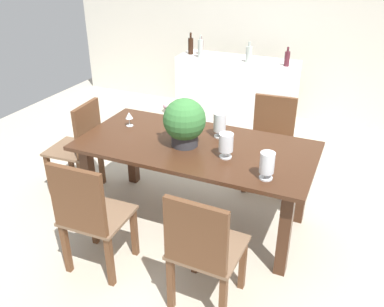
{
  "coord_description": "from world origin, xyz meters",
  "views": [
    {
      "loc": [
        1.2,
        -3.1,
        2.25
      ],
      "look_at": [
        -0.06,
        -0.25,
        0.64
      ],
      "focal_mm": 38.1,
      "sensor_mm": 36.0,
      "label": 1
    }
  ],
  "objects_px": {
    "chair_head_end": "(81,144)",
    "kitchen_counter": "(236,94)",
    "chair_near_left": "(89,214)",
    "wine_bottle_dark": "(200,48)",
    "flower_centerpiece": "(184,122)",
    "wine_bottle_clear": "(191,46)",
    "dining_table": "(196,157)",
    "chair_far_right": "(271,138)",
    "wine_bottle_green": "(249,54)",
    "crystal_vase_right": "(220,123)",
    "wine_glass": "(129,116)",
    "wine_bottle_tall": "(287,58)",
    "wine_bottle_amber": "(201,47)",
    "chair_near_right": "(202,248)",
    "crystal_vase_left": "(226,143)",
    "crystal_vase_center_near": "(267,164)"
  },
  "relations": [
    {
      "from": "crystal_vase_center_near",
      "to": "wine_bottle_tall",
      "type": "height_order",
      "value": "wine_bottle_tall"
    },
    {
      "from": "chair_head_end",
      "to": "wine_bottle_clear",
      "type": "distance_m",
      "value": 2.22
    },
    {
      "from": "dining_table",
      "to": "wine_bottle_clear",
      "type": "relative_size",
      "value": 7.05
    },
    {
      "from": "chair_far_right",
      "to": "wine_glass",
      "type": "height_order",
      "value": "chair_far_right"
    },
    {
      "from": "chair_far_right",
      "to": "wine_bottle_amber",
      "type": "xyz_separation_m",
      "value": [
        -1.31,
        1.28,
        0.52
      ]
    },
    {
      "from": "crystal_vase_center_near",
      "to": "wine_bottle_dark",
      "type": "relative_size",
      "value": 0.7
    },
    {
      "from": "chair_near_left",
      "to": "flower_centerpiece",
      "type": "height_order",
      "value": "flower_centerpiece"
    },
    {
      "from": "dining_table",
      "to": "flower_centerpiece",
      "type": "relative_size",
      "value": 4.89
    },
    {
      "from": "wine_bottle_tall",
      "to": "wine_bottle_amber",
      "type": "xyz_separation_m",
      "value": [
        -1.16,
        0.11,
        0.0
      ]
    },
    {
      "from": "dining_table",
      "to": "crystal_vase_center_near",
      "type": "relative_size",
      "value": 9.55
    },
    {
      "from": "chair_far_right",
      "to": "wine_bottle_green",
      "type": "xyz_separation_m",
      "value": [
        -0.61,
        1.14,
        0.53
      ]
    },
    {
      "from": "flower_centerpiece",
      "to": "crystal_vase_right",
      "type": "xyz_separation_m",
      "value": [
        0.21,
        0.27,
        -0.08
      ]
    },
    {
      "from": "dining_table",
      "to": "kitchen_counter",
      "type": "distance_m",
      "value": 2.2
    },
    {
      "from": "chair_far_right",
      "to": "chair_head_end",
      "type": "bearing_deg",
      "value": -155.28
    },
    {
      "from": "kitchen_counter",
      "to": "crystal_vase_center_near",
      "type": "bearing_deg",
      "value": -67.51
    },
    {
      "from": "chair_head_end",
      "to": "kitchen_counter",
      "type": "relative_size",
      "value": 0.61
    },
    {
      "from": "wine_glass",
      "to": "chair_far_right",
      "type": "bearing_deg",
      "value": 34.75
    },
    {
      "from": "wine_bottle_dark",
      "to": "wine_bottle_amber",
      "type": "height_order",
      "value": "wine_bottle_dark"
    },
    {
      "from": "wine_bottle_clear",
      "to": "crystal_vase_center_near",
      "type": "bearing_deg",
      "value": -55.78
    },
    {
      "from": "dining_table",
      "to": "chair_head_end",
      "type": "distance_m",
      "value": 1.22
    },
    {
      "from": "crystal_vase_right",
      "to": "wine_bottle_green",
      "type": "xyz_separation_m",
      "value": [
        -0.3,
        1.83,
        0.15
      ]
    },
    {
      "from": "wine_bottle_amber",
      "to": "wine_bottle_dark",
      "type": "bearing_deg",
      "value": -68.59
    },
    {
      "from": "chair_head_end",
      "to": "wine_bottle_green",
      "type": "distance_m",
      "value": 2.35
    },
    {
      "from": "chair_far_right",
      "to": "crystal_vase_center_near",
      "type": "distance_m",
      "value": 1.29
    },
    {
      "from": "chair_near_left",
      "to": "chair_near_right",
      "type": "distance_m",
      "value": 0.88
    },
    {
      "from": "dining_table",
      "to": "chair_far_right",
      "type": "relative_size",
      "value": 2.13
    },
    {
      "from": "chair_head_end",
      "to": "crystal_vase_right",
      "type": "distance_m",
      "value": 1.41
    },
    {
      "from": "chair_far_right",
      "to": "wine_bottle_amber",
      "type": "height_order",
      "value": "wine_bottle_amber"
    },
    {
      "from": "chair_far_right",
      "to": "wine_bottle_clear",
      "type": "bearing_deg",
      "value": 135.26
    },
    {
      "from": "chair_far_right",
      "to": "wine_bottle_green",
      "type": "distance_m",
      "value": 1.39
    },
    {
      "from": "crystal_vase_center_near",
      "to": "kitchen_counter",
      "type": "distance_m",
      "value": 2.71
    },
    {
      "from": "kitchen_counter",
      "to": "wine_bottle_clear",
      "type": "bearing_deg",
      "value": -178.89
    },
    {
      "from": "wine_glass",
      "to": "wine_bottle_tall",
      "type": "height_order",
      "value": "wine_bottle_tall"
    },
    {
      "from": "chair_near_left",
      "to": "wine_bottle_amber",
      "type": "xyz_separation_m",
      "value": [
        -0.43,
        3.1,
        0.5
      ]
    },
    {
      "from": "wine_bottle_green",
      "to": "chair_head_end",
      "type": "bearing_deg",
      "value": -117.25
    },
    {
      "from": "wine_bottle_dark",
      "to": "chair_near_left",
      "type": "bearing_deg",
      "value": -82.92
    },
    {
      "from": "chair_head_end",
      "to": "crystal_vase_left",
      "type": "height_order",
      "value": "crystal_vase_left"
    },
    {
      "from": "chair_near_right",
      "to": "wine_glass",
      "type": "relative_size",
      "value": 6.94
    },
    {
      "from": "flower_centerpiece",
      "to": "wine_bottle_dark",
      "type": "bearing_deg",
      "value": 109.3
    },
    {
      "from": "flower_centerpiece",
      "to": "kitchen_counter",
      "type": "relative_size",
      "value": 0.26
    },
    {
      "from": "crystal_vase_center_near",
      "to": "wine_bottle_dark",
      "type": "bearing_deg",
      "value": 122.45
    },
    {
      "from": "flower_centerpiece",
      "to": "kitchen_counter",
      "type": "height_order",
      "value": "flower_centerpiece"
    },
    {
      "from": "wine_glass",
      "to": "wine_bottle_tall",
      "type": "relative_size",
      "value": 0.59
    },
    {
      "from": "chair_far_right",
      "to": "crystal_vase_left",
      "type": "height_order",
      "value": "crystal_vase_left"
    },
    {
      "from": "kitchen_counter",
      "to": "chair_near_right",
      "type": "bearing_deg",
      "value": -75.63
    },
    {
      "from": "flower_centerpiece",
      "to": "wine_bottle_tall",
      "type": "xyz_separation_m",
      "value": [
        0.37,
        2.12,
        0.06
      ]
    },
    {
      "from": "chair_near_left",
      "to": "crystal_vase_right",
      "type": "bearing_deg",
      "value": -118.56
    },
    {
      "from": "chair_near_left",
      "to": "wine_bottle_dark",
      "type": "xyz_separation_m",
      "value": [
        -0.36,
        2.93,
        0.53
      ]
    },
    {
      "from": "chair_near_right",
      "to": "wine_bottle_clear",
      "type": "xyz_separation_m",
      "value": [
        -1.44,
        3.06,
        0.53
      ]
    },
    {
      "from": "crystal_vase_center_near",
      "to": "wine_bottle_dark",
      "type": "xyz_separation_m",
      "value": [
        -1.48,
        2.33,
        0.18
      ]
    }
  ]
}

